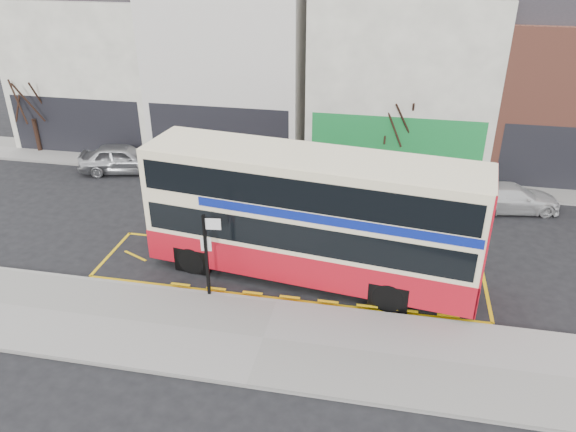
% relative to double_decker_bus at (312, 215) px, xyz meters
% --- Properties ---
extents(ground, '(120.00, 120.00, 0.00)m').
position_rel_double_decker_bus_xyz_m(ground, '(-0.83, -1.61, -2.43)').
color(ground, black).
rests_on(ground, ground).
extents(pavement, '(40.00, 4.00, 0.15)m').
position_rel_double_decker_bus_xyz_m(pavement, '(-0.83, -3.91, -2.36)').
color(pavement, gray).
rests_on(pavement, ground).
extents(kerb, '(40.00, 0.15, 0.15)m').
position_rel_double_decker_bus_xyz_m(kerb, '(-0.83, -1.98, -2.36)').
color(kerb, gray).
rests_on(kerb, ground).
extents(far_pavement, '(50.00, 3.00, 0.15)m').
position_rel_double_decker_bus_xyz_m(far_pavement, '(-0.83, 9.39, -2.36)').
color(far_pavement, gray).
rests_on(far_pavement, ground).
extents(road_markings, '(14.00, 3.40, 0.01)m').
position_rel_double_decker_bus_xyz_m(road_markings, '(-0.83, -0.01, -2.43)').
color(road_markings, '#E9B70C').
rests_on(road_markings, ground).
extents(terrace_far_left, '(8.00, 8.01, 10.80)m').
position_rel_double_decker_bus_xyz_m(terrace_far_left, '(-14.33, 13.38, 2.39)').
color(terrace_far_left, white).
rests_on(terrace_far_left, ground).
extents(terrace_left, '(8.00, 8.01, 11.80)m').
position_rel_double_decker_bus_xyz_m(terrace_left, '(-6.33, 13.38, 2.89)').
color(terrace_left, silver).
rests_on(terrace_left, ground).
extents(terrace_green_shop, '(9.00, 8.01, 11.30)m').
position_rel_double_decker_bus_xyz_m(terrace_green_shop, '(2.67, 13.38, 2.64)').
color(terrace_green_shop, white).
rests_on(terrace_green_shop, ground).
extents(double_decker_bus, '(11.84, 4.15, 4.63)m').
position_rel_double_decker_bus_xyz_m(double_decker_bus, '(0.00, 0.00, 0.00)').
color(double_decker_bus, '#F6E7BB').
rests_on(double_decker_bus, ground).
extents(bus_stop_post, '(0.75, 0.15, 3.01)m').
position_rel_double_decker_bus_xyz_m(bus_stop_post, '(-3.11, -2.01, -0.48)').
color(bus_stop_post, black).
rests_on(bus_stop_post, pavement).
extents(car_silver, '(4.61, 2.67, 1.47)m').
position_rel_double_decker_bus_xyz_m(car_silver, '(-10.94, 7.63, -1.70)').
color(car_silver, '#A0A1A5').
rests_on(car_silver, ground).
extents(car_grey, '(3.96, 2.14, 1.24)m').
position_rel_double_decker_bus_xyz_m(car_grey, '(-0.53, 7.52, -1.81)').
color(car_grey, '#3C3F44').
rests_on(car_grey, ground).
extents(car_white, '(4.44, 2.44, 1.22)m').
position_rel_double_decker_bus_xyz_m(car_white, '(7.88, 6.89, -1.82)').
color(car_white, silver).
rests_on(car_white, ground).
extents(street_tree_left, '(2.44, 2.44, 5.26)m').
position_rel_double_decker_bus_xyz_m(street_tree_left, '(-16.81, 9.31, 1.15)').
color(street_tree_left, black).
rests_on(street_tree_left, ground).
extents(street_tree_right, '(2.34, 2.34, 5.06)m').
position_rel_double_decker_bus_xyz_m(street_tree_right, '(2.72, 9.81, 1.01)').
color(street_tree_right, black).
rests_on(street_tree_right, ground).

